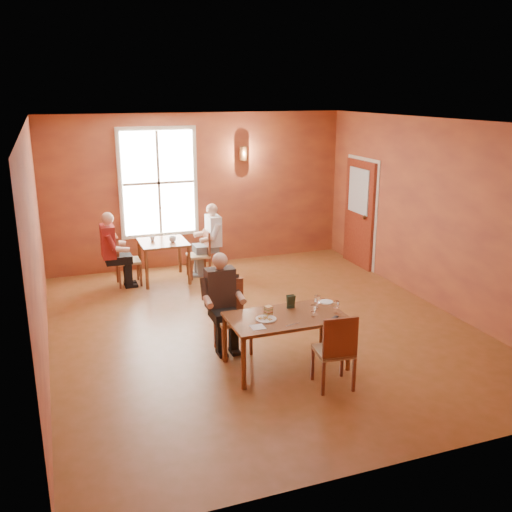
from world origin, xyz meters
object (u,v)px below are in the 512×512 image
object	(u,v)px
second_table	(164,261)
diner_white	(199,243)
diner_main	(233,307)
chair_empty	(334,349)
diner_maroon	(126,249)
chair_diner_maroon	(128,260)
main_table	(286,341)
chair_diner_main	(233,318)
chair_diner_white	(198,254)

from	to	relation	value
second_table	diner_white	world-z (taller)	diner_white
diner_white	second_table	bearing A→B (deg)	90.00
diner_main	diner_white	distance (m)	3.34
chair_empty	diner_maroon	world-z (taller)	diner_maroon
second_table	diner_maroon	size ratio (longest dim) A/B	0.64
diner_main	chair_diner_maroon	bearing A→B (deg)	-74.37
main_table	second_table	world-z (taller)	second_table
chair_diner_main	chair_empty	distance (m)	1.55
second_table	diner_main	bearing A→B (deg)	-85.23
chair_empty	diner_white	world-z (taller)	diner_white
chair_diner_main	chair_diner_white	size ratio (longest dim) A/B	1.10
chair_diner_maroon	diner_maroon	distance (m)	0.20
main_table	diner_white	distance (m)	3.95
diner_maroon	diner_main	bearing A→B (deg)	16.11
main_table	chair_diner_white	xyz separation A→B (m)	(-0.13, 3.93, 0.09)
diner_maroon	main_table	bearing A→B (deg)	20.33
second_table	chair_diner_maroon	world-z (taller)	chair_diner_maroon
main_table	second_table	bearing A→B (deg)	101.17
main_table	chair_diner_main	world-z (taller)	chair_diner_main
chair_diner_white	diner_maroon	distance (m)	1.35
diner_white	diner_maroon	world-z (taller)	diner_maroon
main_table	chair_diner_white	world-z (taller)	chair_diner_white
main_table	second_table	xyz separation A→B (m)	(-0.78, 3.93, 0.03)
chair_diner_main	second_table	world-z (taller)	chair_diner_main
chair_diner_white	diner_white	bearing A→B (deg)	-90.00
main_table	chair_diner_main	size ratio (longest dim) A/B	1.53
chair_diner_maroon	diner_white	bearing A→B (deg)	90.00
chair_diner_white	diner_white	distance (m)	0.23
chair_empty	chair_diner_main	bearing A→B (deg)	128.89
chair_diner_maroon	main_table	bearing A→B (deg)	19.94
chair_diner_white	chair_diner_main	bearing A→B (deg)	173.51
second_table	chair_diner_white	distance (m)	0.65
main_table	second_table	size ratio (longest dim) A/B	1.73
chair_empty	second_table	bearing A→B (deg)	110.11
chair_diner_main	diner_maroon	xyz separation A→B (m)	(-0.96, 3.28, 0.19)
chair_empty	chair_diner_maroon	size ratio (longest dim) A/B	1.02
second_table	diner_maroon	world-z (taller)	diner_maroon
diner_main	second_table	world-z (taller)	diner_main
chair_diner_main	chair_diner_maroon	size ratio (longest dim) A/B	1.03
chair_diner_main	diner_white	distance (m)	3.31
diner_white	diner_maroon	size ratio (longest dim) A/B	0.99
second_table	chair_diner_maroon	bearing A→B (deg)	180.00
diner_white	diner_maroon	distance (m)	1.36
second_table	chair_diner_white	world-z (taller)	chair_diner_white
diner_main	diner_maroon	world-z (taller)	diner_maroon
chair_diner_main	diner_white	bearing A→B (deg)	-97.00
second_table	diner_maroon	distance (m)	0.74
main_table	diner_white	xyz separation A→B (m)	(-0.10, 3.93, 0.32)
chair_diner_main	chair_empty	xyz separation A→B (m)	(0.83, -1.31, -0.01)
chair_diner_white	diner_white	world-z (taller)	diner_white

